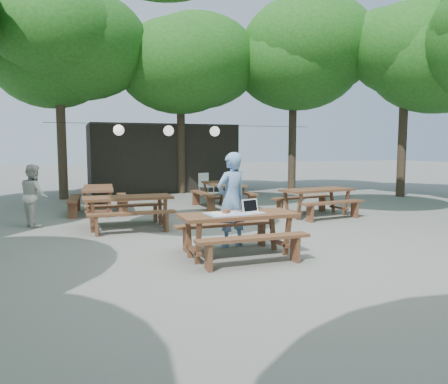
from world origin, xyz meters
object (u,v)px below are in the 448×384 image
main_picnic_table (238,234)px  woman (231,200)px  picnic_table_nw (128,212)px  plastic_chair (206,190)px  second_person (34,195)px

main_picnic_table → woman: woman is taller
main_picnic_table → picnic_table_nw: size_ratio=1.00×
picnic_table_nw → plastic_chair: plastic_chair is taller
main_picnic_table → woman: bearing=77.3°
main_picnic_table → woman: 0.92m
woman → second_person: woman is taller
picnic_table_nw → plastic_chair: size_ratio=2.23×
main_picnic_table → woman: (0.17, 0.75, 0.50)m
main_picnic_table → plastic_chair: 8.84m
main_picnic_table → picnic_table_nw: same height
main_picnic_table → plastic_chair: (2.19, 8.57, -0.13)m
plastic_chair → main_picnic_table: bearing=-120.3°
picnic_table_nw → woman: woman is taller
second_person → plastic_chair: 7.07m
picnic_table_nw → plastic_chair: 6.42m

